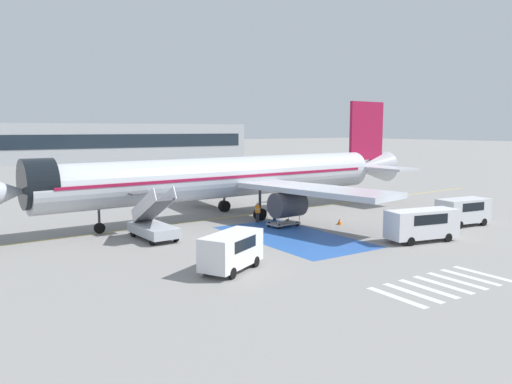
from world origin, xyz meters
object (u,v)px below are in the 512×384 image
Objects in this scene: boarding_stairs_forward at (153,226)px; ground_crew_0 at (275,210)px; fuel_tanker at (190,178)px; service_van_0 at (231,249)px; service_van_2 at (463,210)px; ground_crew_1 at (258,211)px; traffic_cone_0 at (340,221)px; airliner at (232,177)px; baggage_cart at (283,223)px; terminal_building at (59,143)px; service_van_1 at (422,223)px.

boarding_stairs_forward is 12.07m from ground_crew_0.
fuel_tanker is 39.28m from service_van_0.
service_van_2 is 3.00× the size of ground_crew_0.
service_van_2 is 2.73× the size of ground_crew_1.
fuel_tanker reaches higher than traffic_cone_0.
boarding_stairs_forward reaches higher than fuel_tanker.
airliner reaches higher than service_van_0.
baggage_cart is (10.37, 8.93, -1.05)m from service_van_0.
airliner is 17.99m from service_van_0.
boarding_stairs_forward reaches higher than service_van_2.
terminal_building is at bearing -5.20° from airliner.
ground_crew_0 is at bearing -98.98° from fuel_tanker.
baggage_cart is 2.95m from ground_crew_1.
ground_crew_0 reaches higher than traffic_cone_0.
ground_crew_0 is (-3.98, 12.81, -0.48)m from service_van_1.
service_van_2 reaches higher than ground_crew_0.
traffic_cone_0 is at bearing -90.83° from fuel_tanker.
boarding_stairs_forward reaches higher than ground_crew_0.
service_van_0 is 0.84× the size of service_van_1.
service_van_2 is 1.76× the size of baggage_cart.
airliner reaches higher than terminal_building.
ground_crew_0 is at bearing 28.70° from service_van_1.
service_van_2 reaches higher than ground_crew_1.
boarding_stairs_forward is at bearing -121.67° from fuel_tanker.
terminal_building reaches higher than service_van_1.
terminal_building is (2.29, 93.23, 4.46)m from baggage_cart.
terminal_building is at bearing 91.36° from traffic_cone_0.
traffic_cone_0 is at bearing 14.94° from service_van_1.
boarding_stairs_forward is 19.69m from service_van_1.
terminal_building is (1.23, 90.48, 3.81)m from ground_crew_0.
ground_crew_1 is (0.43, -3.59, -2.72)m from airliner.
airliner is 0.45× the size of terminal_building.
fuel_tanker is 1.53× the size of service_van_1.
service_van_0 is 15.45m from service_van_1.
baggage_cart is at bearing -172.34° from airliner.
service_van_2 is at bearing -156.20° from ground_crew_1.
service_van_0 is 0.05× the size of terminal_building.
fuel_tanker is 1.82× the size of service_van_0.
ground_crew_0 is 0.02× the size of terminal_building.
service_van_0 is 13.73m from baggage_cart.
ground_crew_0 is (2.24, -3.59, -2.82)m from airliner.
ground_crew_0 is (12.00, 1.30, -0.09)m from boarding_stairs_forward.
airliner is at bearing -106.24° from fuel_tanker.
traffic_cone_0 is (-0.21, -29.31, -1.35)m from fuel_tanker.
ground_crew_1 is (9.62, 11.69, -0.30)m from service_van_0.
traffic_cone_0 is at bearing -118.48° from baggage_cart.
baggage_cart is 0.03× the size of terminal_building.
baggage_cart is 3.02m from ground_crew_0.
fuel_tanker is 36.29m from service_van_2.
airliner reaches higher than ground_crew_1.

